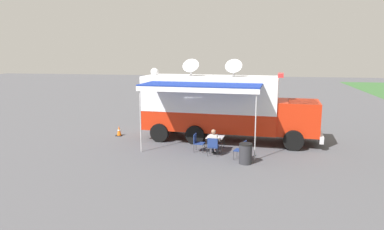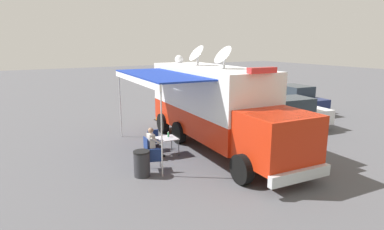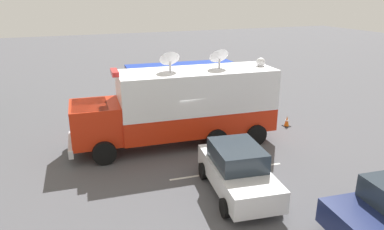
# 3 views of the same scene
# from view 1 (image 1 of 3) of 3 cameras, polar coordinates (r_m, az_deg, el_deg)

# --- Properties ---
(ground_plane) EXTENTS (100.00, 100.00, 0.00)m
(ground_plane) POSITION_cam_1_polar(r_m,az_deg,el_deg) (20.23, 2.83, -3.80)
(ground_plane) COLOR #515156
(lot_stripe) EXTENTS (0.47, 4.80, 0.01)m
(lot_stripe) POSITION_cam_1_polar(r_m,az_deg,el_deg) (23.50, 3.98, -1.83)
(lot_stripe) COLOR silver
(lot_stripe) RESTS_ON ground
(command_truck) EXTENTS (5.26, 9.64, 4.53)m
(command_truck) POSITION_cam_1_polar(r_m,az_deg,el_deg) (19.69, 5.00, 1.56)
(command_truck) COLOR red
(command_truck) RESTS_ON ground
(folding_table) EXTENTS (0.86, 0.86, 0.73)m
(folding_table) POSITION_cam_1_polar(r_m,az_deg,el_deg) (17.68, 3.68, -3.62)
(folding_table) COLOR silver
(folding_table) RESTS_ON ground
(water_bottle) EXTENTS (0.07, 0.07, 0.22)m
(water_bottle) POSITION_cam_1_polar(r_m,az_deg,el_deg) (17.77, 3.42, -3.01)
(water_bottle) COLOR #3F9959
(water_bottle) RESTS_ON folding_table
(folding_chair_at_table) EXTENTS (0.51, 0.51, 0.87)m
(folding_chair_at_table) POSITION_cam_1_polar(r_m,az_deg,el_deg) (16.95, 3.32, -4.78)
(folding_chair_at_table) COLOR navy
(folding_chair_at_table) RESTS_ON ground
(folding_chair_beside_table) EXTENTS (0.51, 0.51, 0.87)m
(folding_chair_beside_table) POSITION_cam_1_polar(r_m,az_deg,el_deg) (17.64, 0.85, -4.16)
(folding_chair_beside_table) COLOR navy
(folding_chair_beside_table) RESTS_ON ground
(folding_chair_spare_by_truck) EXTENTS (0.60, 0.60, 0.87)m
(folding_chair_spare_by_truck) POSITION_cam_1_polar(r_m,az_deg,el_deg) (16.52, 7.90, -5.26)
(folding_chair_spare_by_truck) COLOR navy
(folding_chair_spare_by_truck) RESTS_ON ground
(seated_responder) EXTENTS (0.68, 0.58, 1.25)m
(seated_responder) POSITION_cam_1_polar(r_m,az_deg,el_deg) (17.09, 3.45, -4.17)
(seated_responder) COLOR silver
(seated_responder) RESTS_ON ground
(trash_bin) EXTENTS (0.57, 0.57, 0.91)m
(trash_bin) POSITION_cam_1_polar(r_m,az_deg,el_deg) (15.97, 8.43, -6.03)
(trash_bin) COLOR #2D2D33
(trash_bin) RESTS_ON ground
(traffic_cone) EXTENTS (0.36, 0.36, 0.58)m
(traffic_cone) POSITION_cam_1_polar(r_m,az_deg,el_deg) (21.35, -11.42, -2.48)
(traffic_cone) COLOR black
(traffic_cone) RESTS_ON ground
(car_behind_truck) EXTENTS (2.35, 4.37, 1.76)m
(car_behind_truck) POSITION_cam_1_polar(r_m,az_deg,el_deg) (29.06, -0.38, 2.26)
(car_behind_truck) COLOR navy
(car_behind_truck) RESTS_ON ground
(car_far_corner) EXTENTS (4.40, 2.42, 1.76)m
(car_far_corner) POSITION_cam_1_polar(r_m,az_deg,el_deg) (24.80, 5.30, 0.85)
(car_far_corner) COLOR silver
(car_far_corner) RESTS_ON ground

